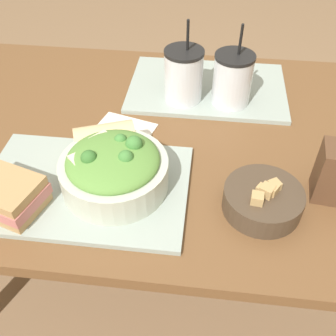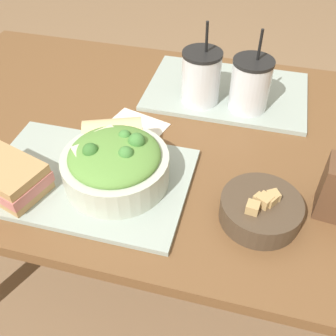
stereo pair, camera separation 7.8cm
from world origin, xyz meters
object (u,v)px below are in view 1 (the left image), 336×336
soup_bowl (263,199)px  sandwich_near (3,193)px  salad_bowl (114,169)px  drink_cup_dark (183,77)px  drink_cup_red (232,81)px  napkin_folded (125,129)px  baguette_near (106,140)px

soup_bowl → sandwich_near: (-0.50, -0.06, 0.02)m
salad_bowl → drink_cup_dark: bearing=72.1°
drink_cup_red → napkin_folded: bearing=-152.0°
soup_bowl → salad_bowl: bearing=176.4°
salad_bowl → napkin_folded: bearing=96.7°
salad_bowl → soup_bowl: bearing=-3.6°
baguette_near → drink_cup_red: drink_cup_red is taller
drink_cup_dark → baguette_near: bearing=-121.6°
drink_cup_red → napkin_folded: 0.30m
soup_bowl → napkin_folded: size_ratio=0.96×
soup_bowl → sandwich_near: bearing=-173.2°
salad_bowl → sandwich_near: size_ratio=1.25×
baguette_near → drink_cup_red: (0.27, 0.24, 0.03)m
baguette_near → drink_cup_dark: 0.29m
sandwich_near → salad_bowl: bearing=38.3°
sandwich_near → drink_cup_dark: size_ratio=0.81×
soup_bowl → drink_cup_red: drink_cup_red is taller
sandwich_near → baguette_near: bearing=64.2°
salad_bowl → sandwich_near: (-0.20, -0.08, -0.02)m
soup_bowl → napkin_folded: 0.39m
baguette_near → drink_cup_red: 0.37m
salad_bowl → drink_cup_dark: (0.11, 0.34, 0.02)m
baguette_near → drink_cup_red: bearing=-70.0°
salad_bowl → drink_cup_red: size_ratio=1.03×
napkin_folded → soup_bowl: bearing=-34.3°
drink_cup_red → napkin_folded: size_ratio=1.32×
drink_cup_dark → napkin_folded: size_ratio=1.34×
soup_bowl → drink_cup_red: bearing=100.4°
drink_cup_red → napkin_folded: drink_cup_red is taller
salad_bowl → drink_cup_red: 0.41m
salad_bowl → napkin_folded: 0.21m
sandwich_near → napkin_folded: (0.18, 0.28, -0.04)m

